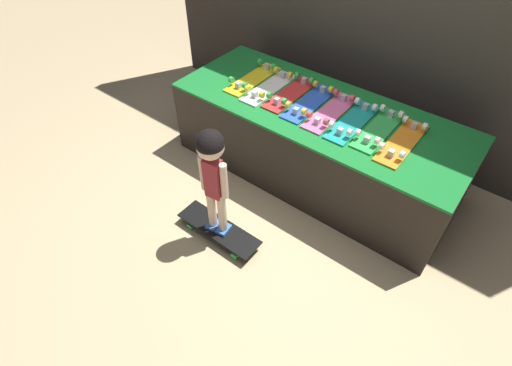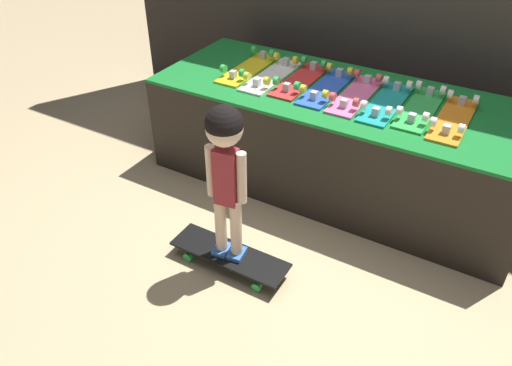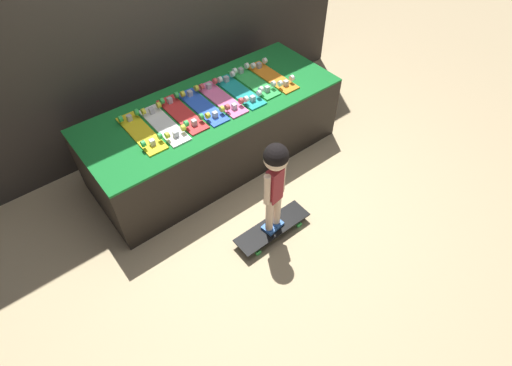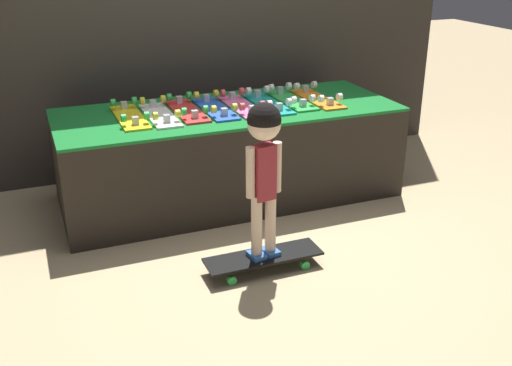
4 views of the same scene
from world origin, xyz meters
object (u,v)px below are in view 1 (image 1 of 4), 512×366
(skateboard_yellow_on_rack, at_px, (253,78))
(skateboard_white_on_rack, at_px, (269,87))
(skateboard_red_on_rack, at_px, (291,93))
(skateboard_orange_on_rack, at_px, (402,141))
(child, at_px, (212,165))
(skateboard_on_floor, at_px, (219,229))
(skateboard_teal_on_rack, at_px, (353,121))
(skateboard_green_on_rack, at_px, (379,129))
(skateboard_blue_on_rack, at_px, (310,102))
(skateboard_pink_on_rack, at_px, (331,111))

(skateboard_yellow_on_rack, distance_m, skateboard_white_on_rack, 0.20)
(skateboard_red_on_rack, distance_m, skateboard_orange_on_rack, 0.98)
(skateboard_red_on_rack, xyz_separation_m, child, (0.13, -1.08, 0.04))
(skateboard_yellow_on_rack, bearing_deg, skateboard_on_floor, -64.39)
(skateboard_teal_on_rack, bearing_deg, skateboard_white_on_rack, 179.41)
(skateboard_green_on_rack, bearing_deg, skateboard_blue_on_rack, -178.60)
(skateboard_pink_on_rack, bearing_deg, skateboard_yellow_on_rack, 178.01)
(skateboard_orange_on_rack, bearing_deg, skateboard_on_floor, -129.40)
(skateboard_orange_on_rack, bearing_deg, skateboard_green_on_rack, 169.60)
(skateboard_red_on_rack, bearing_deg, skateboard_teal_on_rack, -3.79)
(skateboard_red_on_rack, bearing_deg, skateboard_white_on_rack, -171.04)
(skateboard_white_on_rack, relative_size, skateboard_red_on_rack, 1.00)
(skateboard_yellow_on_rack, distance_m, skateboard_teal_on_rack, 0.98)
(skateboard_blue_on_rack, height_order, skateboard_on_floor, skateboard_blue_on_rack)
(skateboard_yellow_on_rack, bearing_deg, skateboard_blue_on_rack, -1.74)
(skateboard_yellow_on_rack, relative_size, skateboard_white_on_rack, 1.00)
(skateboard_yellow_on_rack, bearing_deg, skateboard_pink_on_rack, -1.99)
(skateboard_teal_on_rack, bearing_deg, skateboard_green_on_rack, 9.33)
(skateboard_teal_on_rack, height_order, skateboard_green_on_rack, same)
(skateboard_white_on_rack, height_order, skateboard_green_on_rack, same)
(skateboard_green_on_rack, bearing_deg, skateboard_on_floor, -121.46)
(skateboard_white_on_rack, bearing_deg, skateboard_orange_on_rack, -0.57)
(skateboard_pink_on_rack, height_order, skateboard_green_on_rack, same)
(skateboard_red_on_rack, relative_size, skateboard_blue_on_rack, 1.00)
(skateboard_pink_on_rack, height_order, child, child)
(skateboard_white_on_rack, distance_m, skateboard_teal_on_rack, 0.78)
(skateboard_white_on_rack, xyz_separation_m, child, (0.32, -1.05, 0.04))
(skateboard_pink_on_rack, distance_m, skateboard_orange_on_rack, 0.59)
(skateboard_green_on_rack, bearing_deg, child, -121.46)
(skateboard_red_on_rack, xyz_separation_m, skateboard_orange_on_rack, (0.98, -0.04, 0.00))
(skateboard_orange_on_rack, height_order, child, child)
(skateboard_red_on_rack, distance_m, skateboard_on_floor, 1.25)
(skateboard_white_on_rack, bearing_deg, skateboard_pink_on_rack, 0.04)
(skateboard_teal_on_rack, bearing_deg, skateboard_yellow_on_rack, 177.91)
(skateboard_on_floor, bearing_deg, skateboard_orange_on_rack, 50.60)
(skateboard_red_on_rack, height_order, skateboard_blue_on_rack, same)
(skateboard_blue_on_rack, xyz_separation_m, child, (-0.07, -1.06, 0.04))
(skateboard_blue_on_rack, height_order, skateboard_orange_on_rack, same)
(skateboard_white_on_rack, xyz_separation_m, skateboard_blue_on_rack, (0.39, 0.01, 0.00))
(skateboard_pink_on_rack, bearing_deg, skateboard_orange_on_rack, -1.19)
(skateboard_white_on_rack, height_order, skateboard_orange_on_rack, same)
(skateboard_green_on_rack, height_order, skateboard_orange_on_rack, same)
(skateboard_on_floor, bearing_deg, skateboard_red_on_rack, 96.61)
(skateboard_yellow_on_rack, height_order, skateboard_blue_on_rack, same)
(skateboard_pink_on_rack, distance_m, skateboard_green_on_rack, 0.39)
(skateboard_teal_on_rack, xyz_separation_m, child, (-0.46, -1.04, 0.04))
(skateboard_yellow_on_rack, bearing_deg, skateboard_red_on_rack, 0.47)
(skateboard_pink_on_rack, xyz_separation_m, skateboard_teal_on_rack, (0.20, -0.01, 0.00))
(skateboard_blue_on_rack, distance_m, skateboard_pink_on_rack, 0.20)
(skateboard_yellow_on_rack, xyz_separation_m, child, (0.52, -1.08, 0.04))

